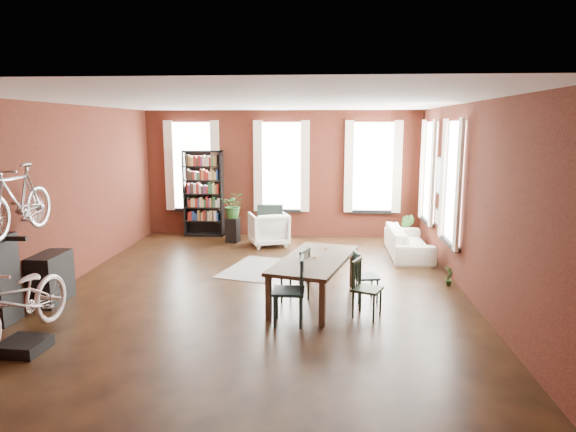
# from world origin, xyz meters

# --- Properties ---
(room) EXTENTS (9.00, 9.04, 3.22)m
(room) POSITION_xyz_m (0.25, 0.62, 2.14)
(room) COLOR black
(room) RESTS_ON ground
(dining_table) EXTENTS (1.49, 2.31, 0.73)m
(dining_table) POSITION_xyz_m (0.95, -0.58, 0.36)
(dining_table) COLOR #4B3C2D
(dining_table) RESTS_ON ground
(dining_chair_a) EXTENTS (0.46, 0.46, 0.98)m
(dining_chair_a) POSITION_xyz_m (0.60, -1.54, 0.49)
(dining_chair_a) COLOR #1B383C
(dining_chair_a) RESTS_ON ground
(dining_chair_b) EXTENTS (0.52, 0.52, 0.87)m
(dining_chair_b) POSITION_xyz_m (0.64, -0.58, 0.44)
(dining_chair_b) COLOR black
(dining_chair_b) RESTS_ON ground
(dining_chair_c) EXTENTS (0.52, 0.52, 0.86)m
(dining_chair_c) POSITION_xyz_m (1.75, -1.18, 0.43)
(dining_chair_c) COLOR black
(dining_chair_c) RESTS_ON ground
(dining_chair_d) EXTENTS (0.45, 0.45, 0.81)m
(dining_chair_d) POSITION_xyz_m (1.78, -0.46, 0.41)
(dining_chair_d) COLOR #1B3B3B
(dining_chair_d) RESTS_ON ground
(bookshelf) EXTENTS (1.00, 0.32, 2.20)m
(bookshelf) POSITION_xyz_m (-2.00, 4.30, 1.10)
(bookshelf) COLOR black
(bookshelf) RESTS_ON ground
(white_armchair) EXTENTS (1.06, 1.03, 0.87)m
(white_armchair) POSITION_xyz_m (-0.22, 3.33, 0.44)
(white_armchair) COLOR white
(white_armchair) RESTS_ON ground
(cream_sofa) EXTENTS (0.61, 2.08, 0.81)m
(cream_sofa) POSITION_xyz_m (2.95, 2.60, 0.41)
(cream_sofa) COLOR beige
(cream_sofa) RESTS_ON ground
(striped_rug) EXTENTS (1.49, 1.94, 0.01)m
(striped_rug) POSITION_xyz_m (-0.24, 1.27, 0.01)
(striped_rug) COLOR black
(striped_rug) RESTS_ON ground
(bike_trainer) EXTENTS (0.55, 0.55, 0.15)m
(bike_trainer) POSITION_xyz_m (-2.66, -2.72, 0.08)
(bike_trainer) COLOR black
(bike_trainer) RESTS_ON ground
(bike_wall_rack) EXTENTS (0.16, 0.60, 1.30)m
(bike_wall_rack) POSITION_xyz_m (-3.40, -1.80, 0.65)
(bike_wall_rack) COLOR black
(bike_wall_rack) RESTS_ON ground
(console_table) EXTENTS (0.40, 0.80, 0.80)m
(console_table) POSITION_xyz_m (-3.28, -0.90, 0.40)
(console_table) COLOR black
(console_table) RESTS_ON ground
(plant_stand) EXTENTS (0.35, 0.35, 0.59)m
(plant_stand) POSITION_xyz_m (-1.13, 3.62, 0.30)
(plant_stand) COLOR black
(plant_stand) RESTS_ON ground
(plant_by_sofa) EXTENTS (0.60, 0.83, 0.33)m
(plant_by_sofa) POSITION_xyz_m (3.03, 3.64, 0.17)
(plant_by_sofa) COLOR #295A24
(plant_by_sofa) RESTS_ON ground
(plant_small) EXTENTS (0.41, 0.37, 0.13)m
(plant_small) POSITION_xyz_m (3.33, 0.44, 0.07)
(plant_small) COLOR #254F1F
(plant_small) RESTS_ON ground
(bicycle_floor) EXTENTS (0.78, 1.09, 1.96)m
(bicycle_floor) POSITION_xyz_m (-2.68, -2.73, 1.13)
(bicycle_floor) COLOR beige
(bicycle_floor) RESTS_ON bike_trainer
(bicycle_hung) EXTENTS (0.47, 1.00, 1.66)m
(bicycle_hung) POSITION_xyz_m (-3.15, -1.80, 2.13)
(bicycle_hung) COLOR #A5A8AD
(bicycle_hung) RESTS_ON bike_wall_rack
(plant_on_stand) EXTENTS (0.64, 0.70, 0.50)m
(plant_on_stand) POSITION_xyz_m (-1.11, 3.62, 0.84)
(plant_on_stand) COLOR #295E25
(plant_on_stand) RESTS_ON plant_stand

